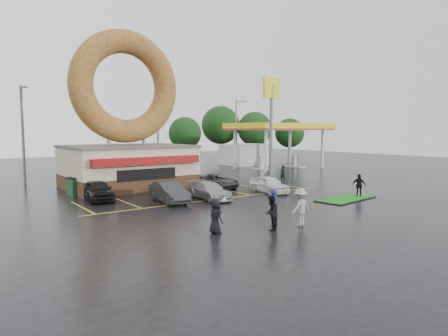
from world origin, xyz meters
TOP-DOWN VIEW (x-y plane):
  - ground at (0.00, 0.00)m, footprint 120.00×120.00m
  - donut_shop at (-3.00, 12.97)m, footprint 10.20×8.70m
  - gas_station at (20.00, 20.94)m, footprint 12.30×13.65m
  - shell_sign at (13.00, 12.00)m, footprint 2.20×0.36m
  - streetlight_left at (-10.00, 19.92)m, footprint 0.40×2.21m
  - streetlight_mid at (4.00, 20.92)m, footprint 0.40×2.21m
  - streetlight_right at (16.00, 21.92)m, footprint 0.40×2.21m
  - tree_far_a at (26.00, 30.00)m, footprint 5.60×5.60m
  - tree_far_b at (32.00, 28.00)m, footprint 4.90×4.90m
  - tree_far_c at (22.00, 34.00)m, footprint 6.30×6.30m
  - tree_far_d at (14.00, 32.00)m, footprint 4.90×4.90m
  - car_black at (-7.28, 8.00)m, footprint 2.21×4.42m
  - car_dgrey at (-3.51, 4.42)m, footprint 1.90×4.42m
  - car_silver at (-0.57, 3.79)m, footprint 1.96×4.38m
  - car_grey at (3.02, 8.00)m, footprint 2.43×4.58m
  - car_white at (5.00, 3.50)m, footprint 2.11×4.16m
  - person_blue at (-2.24, -4.85)m, footprint 0.85×0.75m
  - person_blackjkt at (-3.10, -5.53)m, footprint 1.07×1.01m
  - person_hoodie at (-1.26, -5.76)m, footprint 1.32×0.83m
  - person_bystander at (-5.76, -4.47)m, footprint 0.60×0.86m
  - person_cameraman at (9.01, -2.01)m, footprint 0.76×1.10m
  - person_walker_near at (7.32, 6.09)m, footprint 1.15×1.48m
  - person_walker_far at (10.93, 8.03)m, footprint 0.63×0.48m
  - dumpster at (-7.50, 11.40)m, footprint 1.94×1.43m
  - putting_green at (7.32, -2.16)m, footprint 5.20×2.73m

SIDE VIEW (x-z plane):
  - ground at x=0.00m, z-range 0.00..0.00m
  - putting_green at x=7.32m, z-range -0.27..0.35m
  - car_grey at x=3.02m, z-range 0.00..1.23m
  - car_silver at x=-0.57m, z-range 0.00..1.25m
  - dumpster at x=-7.50m, z-range 0.00..1.30m
  - car_white at x=5.00m, z-range 0.00..1.36m
  - car_dgrey at x=-3.51m, z-range 0.00..1.42m
  - car_black at x=-7.28m, z-range 0.00..1.44m
  - person_walker_far at x=10.93m, z-range 0.00..1.54m
  - person_walker_near at x=7.32m, z-range 0.00..1.57m
  - person_bystander at x=-5.76m, z-range 0.00..1.67m
  - person_cameraman at x=9.01m, z-range 0.00..1.74m
  - person_blackjkt at x=-3.10m, z-range 0.00..1.74m
  - person_blue at x=-2.24m, z-range 0.00..1.94m
  - person_hoodie at x=-1.26m, z-range 0.00..1.96m
  - gas_station at x=20.00m, z-range 0.75..6.65m
  - donut_shop at x=-3.00m, z-range -2.29..11.21m
  - tree_far_b at x=32.00m, z-range 1.03..8.03m
  - tree_far_d at x=14.00m, z-range 1.03..8.03m
  - streetlight_left at x=-10.00m, z-range 0.28..9.28m
  - streetlight_mid at x=4.00m, z-range 0.28..9.28m
  - streetlight_right at x=16.00m, z-range 0.28..9.28m
  - tree_far_a at x=26.00m, z-range 1.18..9.18m
  - tree_far_c at x=22.00m, z-range 1.34..10.34m
  - shell_sign at x=13.00m, z-range 2.08..12.68m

